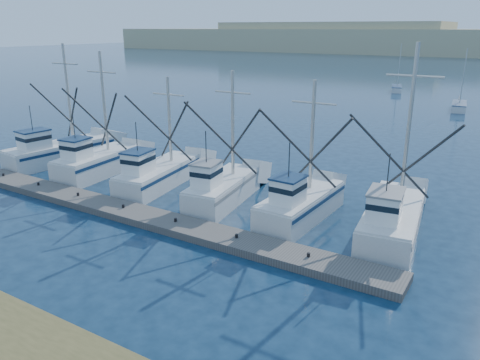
# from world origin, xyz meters

# --- Properties ---
(ground) EXTENTS (500.00, 500.00, 0.00)m
(ground) POSITION_xyz_m (0.00, 0.00, 0.00)
(ground) COLOR #0C2136
(ground) RESTS_ON ground
(floating_dock) EXTENTS (31.17, 2.31, 0.42)m
(floating_dock) POSITION_xyz_m (-7.54, 5.55, 0.21)
(floating_dock) COLOR #5B5752
(floating_dock) RESTS_ON ground
(trawler_fleet) EXTENTS (30.93, 8.96, 10.00)m
(trawler_fleet) POSITION_xyz_m (-7.93, 10.55, 0.98)
(trawler_fleet) COLOR silver
(trawler_fleet) RESTS_ON ground
(sailboat_near) EXTENTS (2.43, 6.41, 8.10)m
(sailboat_near) POSITION_xyz_m (3.54, 56.44, 0.49)
(sailboat_near) COLOR silver
(sailboat_near) RESTS_ON ground
(sailboat_far) EXTENTS (2.90, 5.85, 8.10)m
(sailboat_far) POSITION_xyz_m (-8.45, 71.80, 0.50)
(sailboat_far) COLOR silver
(sailboat_far) RESTS_ON ground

